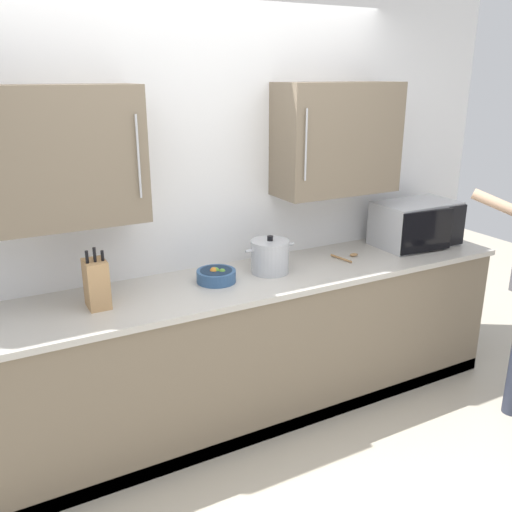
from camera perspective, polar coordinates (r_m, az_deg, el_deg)
ground_plane at (r=3.08m, az=5.50°, el=-24.68°), size 9.78×9.78×0.00m
back_wall_tiled at (r=3.37m, az=-5.31°, el=7.95°), size 4.38×0.44×2.86m
counter_unit at (r=3.43m, az=-2.62°, el=-9.98°), size 3.78×0.66×0.93m
microwave_oven at (r=4.04m, az=16.04°, el=3.20°), size 0.58×0.40×0.31m
knife_block at (r=2.97m, az=-16.22°, el=-2.77°), size 0.11×0.15×0.33m
fruit_bowl at (r=3.23m, az=-4.15°, el=-1.99°), size 0.23×0.23×0.09m
stock_pot at (r=3.36m, az=1.46°, el=-0.03°), size 0.33×0.24×0.23m
wooden_spoon at (r=3.70m, az=9.56°, el=-0.03°), size 0.18×0.18×0.02m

